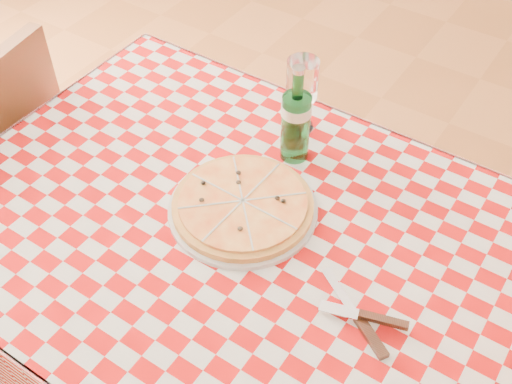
{
  "coord_description": "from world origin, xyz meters",
  "views": [
    {
      "loc": [
        0.47,
        -0.68,
        1.74
      ],
      "look_at": [
        -0.02,
        0.06,
        0.82
      ],
      "focal_mm": 45.0,
      "sensor_mm": 36.0,
      "label": 1
    }
  ],
  "objects_px": {
    "dining_table": "(248,265)",
    "wine_glass": "(301,95)",
    "pizza_plate": "(243,205)",
    "water_bottle": "(296,114)"
  },
  "relations": [
    {
      "from": "dining_table",
      "to": "wine_glass",
      "type": "distance_m",
      "value": 0.4
    },
    {
      "from": "water_bottle",
      "to": "wine_glass",
      "type": "relative_size",
      "value": 1.29
    },
    {
      "from": "water_bottle",
      "to": "pizza_plate",
      "type": "bearing_deg",
      "value": -89.77
    },
    {
      "from": "dining_table",
      "to": "water_bottle",
      "type": "bearing_deg",
      "value": 100.1
    },
    {
      "from": "dining_table",
      "to": "pizza_plate",
      "type": "height_order",
      "value": "pizza_plate"
    },
    {
      "from": "dining_table",
      "to": "pizza_plate",
      "type": "relative_size",
      "value": 3.88
    },
    {
      "from": "dining_table",
      "to": "water_bottle",
      "type": "distance_m",
      "value": 0.34
    },
    {
      "from": "dining_table",
      "to": "wine_glass",
      "type": "relative_size",
      "value": 6.52
    },
    {
      "from": "pizza_plate",
      "to": "wine_glass",
      "type": "relative_size",
      "value": 1.68
    },
    {
      "from": "dining_table",
      "to": "water_bottle",
      "type": "relative_size",
      "value": 5.07
    }
  ]
}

